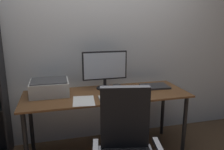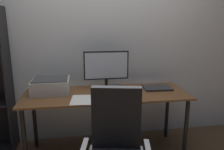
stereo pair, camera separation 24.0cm
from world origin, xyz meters
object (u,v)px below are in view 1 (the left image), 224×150
(monitor, at_px, (105,68))
(laptop, at_px, (155,86))
(desk, at_px, (106,100))
(printer, at_px, (50,87))
(keyboard, at_px, (113,97))
(coffee_mug, at_px, (117,89))
(mouse, at_px, (135,95))

(monitor, distance_m, laptop, 0.64)
(desk, xyz_separation_m, printer, (-0.60, 0.12, 0.16))
(keyboard, bearing_deg, laptop, 24.72)
(keyboard, height_order, coffee_mug, coffee_mug)
(desk, bearing_deg, coffee_mug, -9.56)
(mouse, bearing_deg, keyboard, -175.15)
(laptop, xyz_separation_m, printer, (-1.21, 0.05, 0.07))
(mouse, xyz_separation_m, laptop, (0.34, 0.25, -0.01))
(coffee_mug, bearing_deg, mouse, -44.98)
(printer, bearing_deg, laptop, -2.14)
(desk, height_order, coffee_mug, coffee_mug)
(keyboard, bearing_deg, printer, 157.93)
(monitor, relative_size, printer, 1.29)
(coffee_mug, distance_m, printer, 0.72)
(desk, distance_m, mouse, 0.34)
(coffee_mug, bearing_deg, keyboard, -119.60)
(monitor, height_order, keyboard, monitor)
(keyboard, distance_m, laptop, 0.63)
(monitor, height_order, laptop, monitor)
(mouse, distance_m, laptop, 0.42)
(printer, bearing_deg, coffee_mug, -11.07)
(laptop, bearing_deg, printer, -179.13)
(monitor, bearing_deg, mouse, -55.35)
(printer, bearing_deg, mouse, -18.96)
(desk, bearing_deg, keyboard, -80.13)
(mouse, bearing_deg, desk, 154.82)
(desk, height_order, monitor, monitor)
(desk, distance_m, keyboard, 0.19)
(monitor, bearing_deg, coffee_mug, -66.28)
(keyboard, xyz_separation_m, laptop, (0.58, 0.24, 0.00))
(monitor, height_order, printer, monitor)
(monitor, relative_size, coffee_mug, 5.10)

